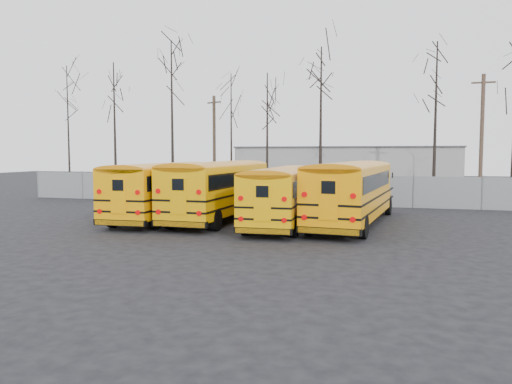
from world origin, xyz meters
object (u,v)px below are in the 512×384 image
(bus_c, at_px, (284,191))
(utility_pole_left, at_px, (214,144))
(bus_d, at_px, (352,188))
(utility_pole_right, at_px, (482,136))
(bus_a, at_px, (165,186))
(bus_b, at_px, (220,185))

(bus_c, distance_m, utility_pole_left, 18.17)
(bus_d, distance_m, utility_pole_left, 19.31)
(bus_d, relative_size, utility_pole_right, 1.23)
(bus_a, relative_size, bus_b, 0.97)
(bus_a, bearing_deg, utility_pole_right, 40.54)
(bus_c, bearing_deg, utility_pole_left, 119.06)
(bus_b, relative_size, utility_pole_left, 1.37)
(bus_b, height_order, bus_d, bus_d)
(bus_c, bearing_deg, utility_pole_right, 54.22)
(bus_a, bearing_deg, bus_d, -0.36)
(utility_pole_left, bearing_deg, utility_pole_right, 27.92)
(utility_pole_right, bearing_deg, bus_a, -133.34)
(bus_c, height_order, utility_pole_left, utility_pole_left)
(bus_c, distance_m, utility_pole_right, 20.21)
(bus_b, relative_size, bus_d, 0.99)
(bus_b, distance_m, bus_c, 3.73)
(bus_a, relative_size, utility_pole_right, 1.17)
(bus_d, bearing_deg, bus_c, -159.59)
(bus_a, xyz_separation_m, bus_c, (6.52, -0.64, -0.09))
(bus_b, bearing_deg, bus_a, -170.61)
(bus_b, distance_m, bus_d, 6.73)
(bus_a, relative_size, utility_pole_left, 1.33)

